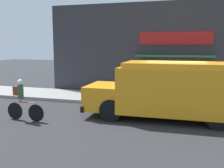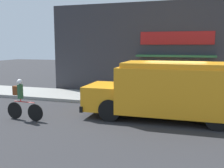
# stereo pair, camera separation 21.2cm
# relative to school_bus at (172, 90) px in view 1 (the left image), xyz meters

# --- Properties ---
(ground_plane) EXTENTS (70.00, 70.00, 0.00)m
(ground_plane) POSITION_rel_school_bus_xyz_m (0.02, 1.56, -1.19)
(ground_plane) COLOR #2B2B2D
(sidewalk) EXTENTS (28.00, 2.85, 0.16)m
(sidewalk) POSITION_rel_school_bus_xyz_m (0.02, 2.98, -1.11)
(sidewalk) COLOR gray
(sidewalk) RESTS_ON ground_plane
(storefront) EXTENTS (15.53, 0.96, 5.34)m
(storefront) POSITION_rel_school_bus_xyz_m (0.01, 4.66, 1.48)
(storefront) COLOR #2D2D33
(storefront) RESTS_ON ground_plane
(school_bus) EXTENTS (6.34, 2.69, 2.27)m
(school_bus) POSITION_rel_school_bus_xyz_m (0.00, 0.00, 0.00)
(school_bus) COLOR orange
(school_bus) RESTS_ON ground_plane
(cyclist) EXTENTS (1.66, 0.21, 1.62)m
(cyclist) POSITION_rel_school_bus_xyz_m (-5.58, -1.84, -0.41)
(cyclist) COLOR black
(cyclist) RESTS_ON ground_plane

